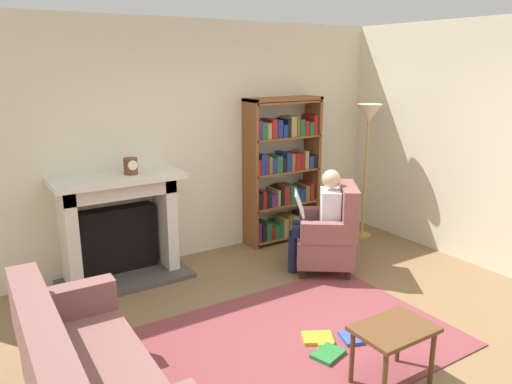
# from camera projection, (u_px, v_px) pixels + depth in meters

# --- Properties ---
(ground) EXTENTS (14.00, 14.00, 0.00)m
(ground) POSITION_uv_depth(u_px,v_px,m) (327.00, 355.00, 3.86)
(ground) COLOR olive
(back_wall) EXTENTS (5.60, 0.10, 2.70)m
(back_wall) POSITION_uv_depth(u_px,v_px,m) (185.00, 142.00, 5.59)
(back_wall) COLOR beige
(back_wall) RESTS_ON ground
(side_wall_right) EXTENTS (0.10, 5.20, 2.70)m
(side_wall_right) POSITION_uv_depth(u_px,v_px,m) (432.00, 138.00, 5.90)
(side_wall_right) COLOR beige
(side_wall_right) RESTS_ON ground
(area_rug) EXTENTS (2.40, 1.80, 0.01)m
(area_rug) POSITION_uv_depth(u_px,v_px,m) (303.00, 337.00, 4.10)
(area_rug) COLOR brown
(area_rug) RESTS_ON ground
(fireplace) EXTENTS (1.33, 0.64, 1.14)m
(fireplace) POSITION_uv_depth(u_px,v_px,m) (119.00, 224.00, 5.11)
(fireplace) COLOR #4C4742
(fireplace) RESTS_ON ground
(mantel_clock) EXTENTS (0.14, 0.14, 0.17)m
(mantel_clock) POSITION_uv_depth(u_px,v_px,m) (131.00, 166.00, 4.94)
(mantel_clock) COLOR brown
(mantel_clock) RESTS_ON fireplace
(bookshelf) EXTENTS (0.99, 0.32, 1.83)m
(bookshelf) POSITION_uv_depth(u_px,v_px,m) (282.00, 173.00, 6.16)
(bookshelf) COLOR brown
(bookshelf) RESTS_ON ground
(armchair_reading) EXTENTS (0.88, 0.88, 0.97)m
(armchair_reading) POSITION_uv_depth(u_px,v_px,m) (331.00, 234.00, 5.34)
(armchair_reading) COLOR #331E14
(armchair_reading) RESTS_ON ground
(seated_reader) EXTENTS (0.59, 0.56, 1.14)m
(seated_reader) POSITION_uv_depth(u_px,v_px,m) (320.00, 217.00, 5.29)
(seated_reader) COLOR silver
(seated_reader) RESTS_ON ground
(side_table) EXTENTS (0.56, 0.39, 0.45)m
(side_table) POSITION_uv_depth(u_px,v_px,m) (394.00, 336.00, 3.42)
(side_table) COLOR brown
(side_table) RESTS_ON ground
(scattered_books) EXTENTS (0.56, 0.49, 0.03)m
(scattered_books) POSITION_uv_depth(u_px,v_px,m) (329.00, 343.00, 3.98)
(scattered_books) COLOR gold
(scattered_books) RESTS_ON area_rug
(floor_lamp) EXTENTS (0.32, 0.32, 1.74)m
(floor_lamp) POSITION_uv_depth(u_px,v_px,m) (368.00, 125.00, 6.12)
(floor_lamp) COLOR #B7933F
(floor_lamp) RESTS_ON ground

